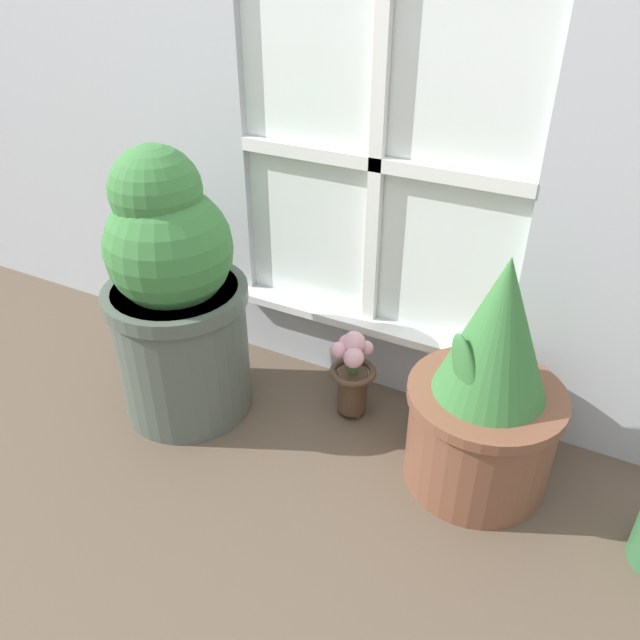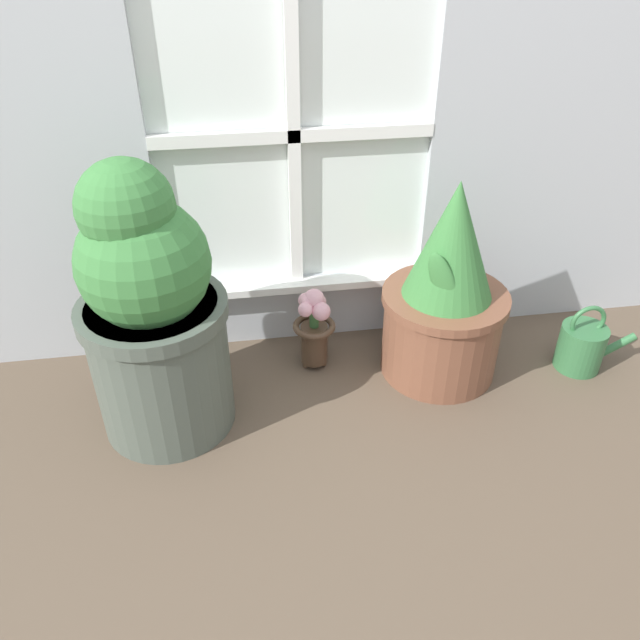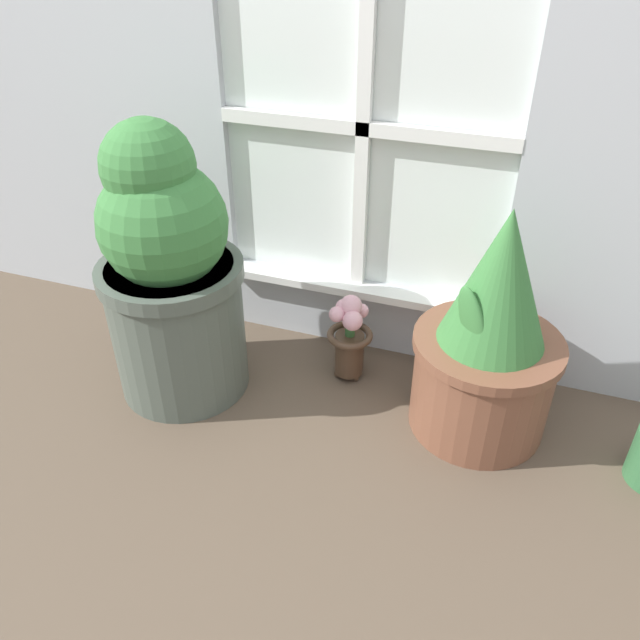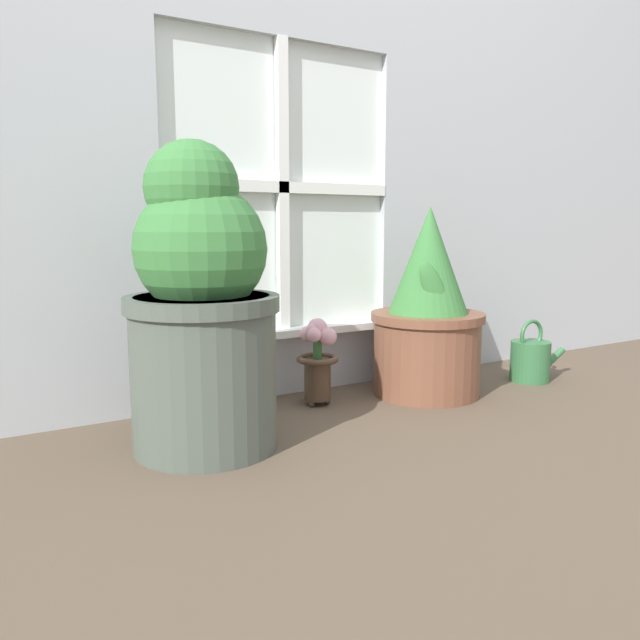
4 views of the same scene
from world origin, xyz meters
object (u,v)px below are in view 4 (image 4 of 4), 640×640
(flower_vase, at_px, (318,358))
(watering_can, at_px, (531,360))
(potted_plant_left, at_px, (202,307))
(potted_plant_right, at_px, (428,316))

(flower_vase, xyz_separation_m, watering_can, (0.82, -0.13, -0.07))
(flower_vase, distance_m, watering_can, 0.84)
(potted_plant_left, xyz_separation_m, watering_can, (1.26, 0.05, -0.28))
(potted_plant_left, relative_size, watering_can, 3.03)
(potted_plant_right, height_order, watering_can, potted_plant_right)
(flower_vase, bearing_deg, watering_can, -9.21)
(potted_plant_left, height_order, potted_plant_right, potted_plant_left)
(potted_plant_left, bearing_deg, potted_plant_right, 7.33)
(potted_plant_left, bearing_deg, flower_vase, 22.27)
(potted_plant_right, relative_size, flower_vase, 2.26)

